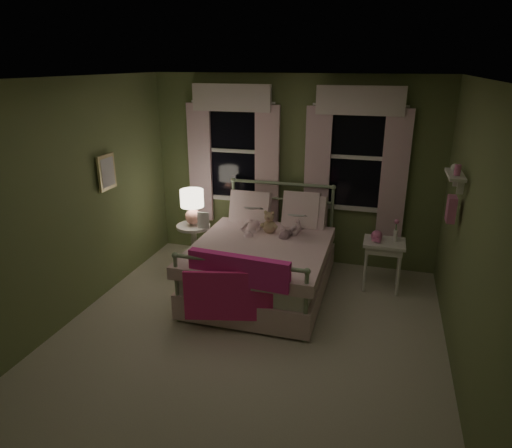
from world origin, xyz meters
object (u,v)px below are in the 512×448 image
(child_left, at_px, (252,205))
(nightstand_right, at_px, (384,249))
(teddy_bear, at_px, (269,224))
(table_lamp, at_px, (192,204))
(bed, at_px, (264,262))
(nightstand_left, at_px, (194,241))
(child_right, at_px, (294,213))

(child_left, distance_m, nightstand_right, 1.76)
(child_left, bearing_deg, teddy_bear, 141.45)
(table_lamp, bearing_deg, bed, -16.81)
(teddy_bear, distance_m, nightstand_left, 1.14)
(table_lamp, bearing_deg, nightstand_left, 180.00)
(child_left, relative_size, child_right, 1.18)
(child_right, distance_m, table_lamp, 1.36)
(nightstand_left, relative_size, table_lamp, 1.36)
(bed, bearing_deg, child_left, 123.42)
(bed, distance_m, teddy_bear, 0.50)
(teddy_bear, bearing_deg, nightstand_left, 177.20)
(nightstand_right, bearing_deg, bed, -162.89)
(bed, height_order, teddy_bear, bed)
(child_left, height_order, nightstand_left, child_left)
(teddy_bear, height_order, nightstand_left, teddy_bear)
(bed, height_order, child_right, child_right)
(bed, distance_m, nightstand_left, 1.13)
(child_left, xyz_separation_m, teddy_bear, (0.28, -0.16, -0.19))
(bed, relative_size, child_left, 2.50)
(teddy_bear, relative_size, table_lamp, 0.64)
(child_left, bearing_deg, nightstand_right, 171.12)
(bed, height_order, child_left, child_left)
(bed, bearing_deg, teddy_bear, 91.15)
(child_right, distance_m, nightstand_right, 1.21)
(nightstand_right, bearing_deg, child_right, -179.73)
(child_right, distance_m, nightstand_left, 1.45)
(bed, xyz_separation_m, child_left, (-0.29, 0.43, 0.60))
(teddy_bear, distance_m, nightstand_right, 1.46)
(child_right, xyz_separation_m, nightstand_right, (1.15, 0.01, -0.36))
(bed, bearing_deg, nightstand_right, 17.11)
(bed, height_order, table_lamp, bed)
(child_left, relative_size, teddy_bear, 2.67)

